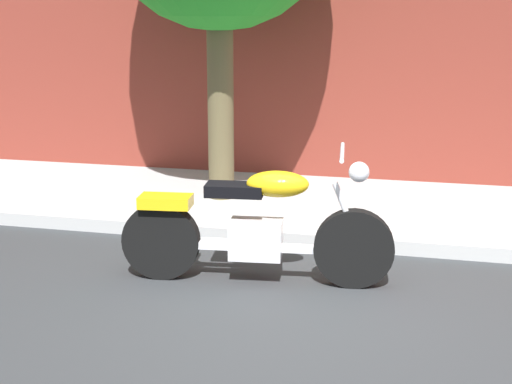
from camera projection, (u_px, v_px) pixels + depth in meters
ground_plane at (315, 308)px, 5.80m from camera, size 60.00×60.00×0.00m
sidewalk at (352, 210)px, 8.29m from camera, size 21.72×2.48×0.14m
motorcycle at (256, 229)px, 6.23m from camera, size 2.31×0.70×1.17m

